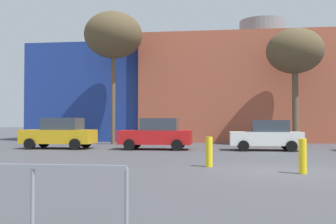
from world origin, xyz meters
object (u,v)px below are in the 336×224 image
Objects in this scene: parked_car_1 at (157,134)px; bollard_yellow_1 at (303,156)px; parked_car_2 at (266,135)px; bare_tree_0 at (295,52)px; bare_tree_1 at (113,36)px; parked_car_0 at (60,133)px; bollard_yellow_0 at (209,152)px.

parked_car_1 reaches higher than bollard_yellow_1.
parked_car_1 is 6.18m from parked_car_2.
bare_tree_1 is at bearing 179.16° from bare_tree_0.
parked_car_0 is 0.44× the size of bare_tree_1.
bare_tree_1 reaches higher than bollard_yellow_0.
parked_car_0 is at bearing -109.89° from bare_tree_1.
bare_tree_0 reaches higher than bollard_yellow_0.
parked_car_2 is 0.41× the size of bare_tree_1.
parked_car_0 is 1.02× the size of parked_car_1.
bare_tree_0 is at bearing -150.44° from parked_car_1.
bare_tree_1 reaches higher than parked_car_1.
parked_car_2 is at bearing -117.07° from bare_tree_0.
parked_car_1 is 9.49m from bare_tree_1.
parked_car_0 is 16.27m from bare_tree_0.
bollard_yellow_0 is at bearing -112.62° from bare_tree_0.
bare_tree_1 is at bearing -52.20° from parked_car_1.
bare_tree_0 is (2.52, 4.94, 5.49)m from parked_car_2.
bare_tree_0 is 12.76m from bare_tree_1.
parked_car_1 is 0.52× the size of bare_tree_0.
parked_car_2 is at bearing 89.19° from bollard_yellow_1.
parked_car_1 is at bearing -52.20° from bare_tree_1.
bollard_yellow_1 is (2.87, -1.53, 0.01)m from bollard_yellow_0.
bare_tree_1 reaches higher than parked_car_2.
bare_tree_1 is 8.89× the size of bollard_yellow_1.
parked_car_1 is (5.82, -0.00, -0.02)m from parked_car_0.
bollard_yellow_1 is (11.87, -9.86, -0.37)m from parked_car_0.
bollard_yellow_0 is 0.99× the size of bollard_yellow_1.
bare_tree_0 is 7.47× the size of bollard_yellow_0.
parked_car_1 reaches higher than bollard_yellow_0.
bare_tree_1 is at bearing 123.75° from bollard_yellow_1.
bare_tree_0 is at bearing 79.80° from bollard_yellow_1.
bare_tree_0 is 0.83× the size of bare_tree_1.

